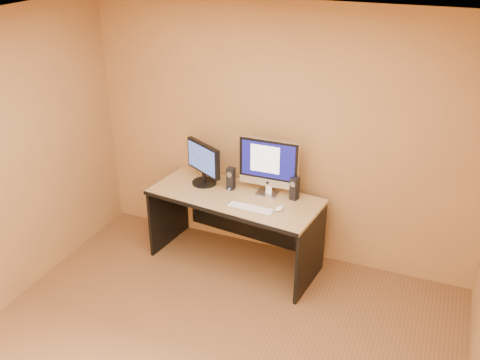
{
  "coord_description": "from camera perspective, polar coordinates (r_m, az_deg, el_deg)",
  "views": [
    {
      "loc": [
        1.5,
        -2.72,
        3.22
      ],
      "look_at": [
        -0.21,
        1.47,
        1.01
      ],
      "focal_mm": 40.0,
      "sensor_mm": 36.0,
      "label": 1
    }
  ],
  "objects": [
    {
      "name": "walls",
      "position": [
        3.66,
        -5.67,
        -5.86
      ],
      "size": [
        4.0,
        4.0,
        2.6
      ],
      "primitive_type": null,
      "color": "#A37641",
      "rests_on": "ground"
    },
    {
      "name": "mouse",
      "position": [
        5.01,
        4.23,
        -3.04
      ],
      "size": [
        0.09,
        0.12,
        0.04
      ],
      "primitive_type": "ellipsoid",
      "rotation": [
        0.0,
        0.0,
        -0.32
      ],
      "color": "white",
      "rests_on": "desk"
    },
    {
      "name": "desk",
      "position": [
        5.45,
        -0.55,
        -5.29
      ],
      "size": [
        1.76,
        0.93,
        0.78
      ],
      "primitive_type": null,
      "rotation": [
        0.0,
        0.0,
        -0.12
      ],
      "color": "tan",
      "rests_on": "ground"
    },
    {
      "name": "second_monitor",
      "position": [
        5.42,
        -3.89,
        1.74
      ],
      "size": [
        0.56,
        0.47,
        0.44
      ],
      "primitive_type": null,
      "rotation": [
        0.0,
        0.0,
        -0.51
      ],
      "color": "black",
      "rests_on": "desk"
    },
    {
      "name": "speaker_right",
      "position": [
        5.17,
        5.84,
        -0.9
      ],
      "size": [
        0.09,
        0.09,
        0.23
      ],
      "primitive_type": null,
      "rotation": [
        0.0,
        0.0,
        -0.28
      ],
      "color": "black",
      "rests_on": "desk"
    },
    {
      "name": "keyboard",
      "position": [
        5.02,
        1.1,
        -3.02
      ],
      "size": [
        0.46,
        0.14,
        0.02
      ],
      "primitive_type": "cube",
      "rotation": [
        0.0,
        0.0,
        -0.03
      ],
      "color": "silver",
      "rests_on": "desk"
    },
    {
      "name": "cable_a",
      "position": [
        5.4,
        3.61,
        -0.9
      ],
      "size": [
        0.02,
        0.23,
        0.01
      ],
      "primitive_type": "cylinder",
      "rotation": [
        1.57,
        0.0,
        0.07
      ],
      "color": "black",
      "rests_on": "desk"
    },
    {
      "name": "cable_b",
      "position": [
        5.42,
        2.83,
        -0.8
      ],
      "size": [
        0.11,
        0.17,
        0.01
      ],
      "primitive_type": "cylinder",
      "rotation": [
        1.57,
        0.0,
        -0.56
      ],
      "color": "black",
      "rests_on": "desk"
    },
    {
      "name": "ceiling",
      "position": [
        3.17,
        -6.72,
        14.51
      ],
      "size": [
        4.0,
        4.0,
        0.0
      ],
      "primitive_type": "plane",
      "color": "white",
      "rests_on": "walls"
    },
    {
      "name": "imac",
      "position": [
        5.18,
        2.98,
        1.38
      ],
      "size": [
        0.6,
        0.23,
        0.58
      ],
      "primitive_type": null,
      "rotation": [
        0.0,
        0.0,
        0.01
      ],
      "color": "silver",
      "rests_on": "desk"
    },
    {
      "name": "speaker_left",
      "position": [
        5.34,
        -0.98,
        0.16
      ],
      "size": [
        0.07,
        0.08,
        0.23
      ],
      "primitive_type": null,
      "rotation": [
        0.0,
        0.0,
        -0.04
      ],
      "color": "black",
      "rests_on": "desk"
    }
  ]
}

